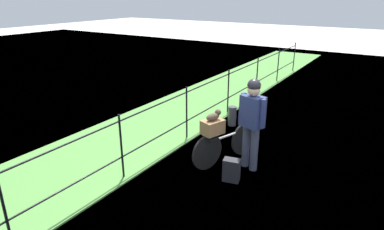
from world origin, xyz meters
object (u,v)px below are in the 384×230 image
(bicycle_main, at_px, (226,144))
(terrier_dog, at_px, (214,116))
(cyclist_person, at_px, (252,117))
(mooring_bollard, at_px, (232,116))
(wooden_crate, at_px, (213,127))
(backpack_on_paving, at_px, (231,170))

(bicycle_main, xyz_separation_m, terrier_dog, (-0.31, 0.11, 0.65))
(bicycle_main, height_order, cyclist_person, cyclist_person)
(bicycle_main, relative_size, mooring_bollard, 3.31)
(bicycle_main, bearing_deg, wooden_crate, 160.90)
(bicycle_main, xyz_separation_m, mooring_bollard, (1.74, 0.71, -0.12))
(terrier_dog, height_order, mooring_bollard, terrier_dog)
(terrier_dog, bearing_deg, cyclist_person, -61.67)
(terrier_dog, relative_size, backpack_on_paving, 0.81)
(bicycle_main, height_order, wooden_crate, wooden_crate)
(cyclist_person, bearing_deg, bicycle_main, 91.22)
(bicycle_main, distance_m, terrier_dog, 0.72)
(wooden_crate, distance_m, backpack_on_paving, 0.83)
(wooden_crate, height_order, terrier_dog, terrier_dog)
(cyclist_person, xyz_separation_m, backpack_on_paving, (-0.58, 0.08, -0.80))
(terrier_dog, distance_m, mooring_bollard, 2.26)
(wooden_crate, relative_size, backpack_on_paving, 0.97)
(terrier_dog, xyz_separation_m, cyclist_person, (0.32, -0.59, 0.00))
(cyclist_person, distance_m, backpack_on_paving, 1.00)
(terrier_dog, relative_size, cyclist_person, 0.19)
(backpack_on_paving, bearing_deg, terrier_dog, -40.41)
(wooden_crate, xyz_separation_m, terrier_dog, (0.02, -0.01, 0.20))
(backpack_on_paving, distance_m, mooring_bollard, 2.56)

